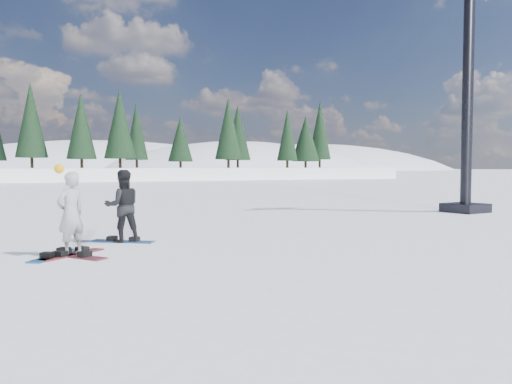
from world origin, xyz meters
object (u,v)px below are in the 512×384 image
snowboarder_woman (71,213)px  snowboard_loose_b (74,256)px  snowboarder_man (123,206)px  lift_tower (467,116)px  snowboard_loose_a (56,256)px

snowboarder_woman → snowboard_loose_b: 0.85m
snowboarder_man → snowboard_loose_b: 2.09m
lift_tower → snowboard_loose_a: 15.50m
lift_tower → snowboard_loose_b: bearing=-172.4°
snowboarder_man → snowboard_loose_a: size_ratio=1.12×
lift_tower → snowboard_loose_a: size_ratio=5.97×
snowboard_loose_a → snowboarder_woman: bearing=-54.9°
snowboard_loose_a → snowboard_loose_b: same height
snowboarder_woman → snowboard_loose_a: 0.87m
snowboard_loose_a → snowboard_loose_b: size_ratio=1.00×
snowboard_loose_a → snowboard_loose_b: bearing=-84.4°
lift_tower → snowboarder_man: size_ratio=5.35×
snowboard_loose_b → snowboard_loose_a: bearing=-155.6°
lift_tower → snowboarder_woman: (-14.26, -3.96, -2.80)m
snowboarder_man → snowboard_loose_a: 2.18m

